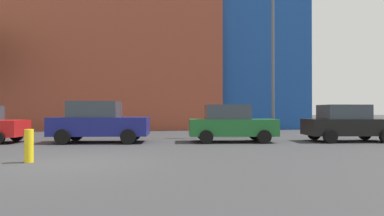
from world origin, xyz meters
TOP-DOWN VIEW (x-y plane):
  - ground_plane at (0.00, 0.00)m, footprint 200.00×200.00m
  - building_backdrop at (-3.84, 21.15)m, footprint 33.96×11.92m
  - parked_car_2 at (-0.69, 6.05)m, footprint 4.31×2.11m
  - parked_car_3 at (5.33, 6.05)m, footprint 3.96×1.94m
  - parked_car_4 at (10.82, 6.05)m, footprint 3.97×1.95m
  - bollard_yellow_1 at (-1.26, 0.26)m, footprint 0.24×0.24m
  - street_lamp at (8.15, 8.97)m, footprint 0.80×0.24m

SIDE VIEW (x-z plane):
  - ground_plane at x=0.00m, z-range 0.00..0.00m
  - bollard_yellow_1 at x=-1.26m, z-range 0.00..0.93m
  - parked_car_3 at x=5.33m, z-range 0.00..1.71m
  - parked_car_4 at x=10.82m, z-range 0.00..1.72m
  - parked_car_2 at x=-0.69m, z-range -0.01..1.86m
  - street_lamp at x=8.15m, z-range 0.54..9.39m
  - building_backdrop at x=-3.84m, z-range -1.06..11.67m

